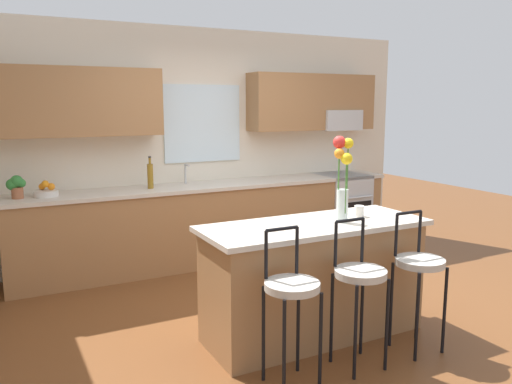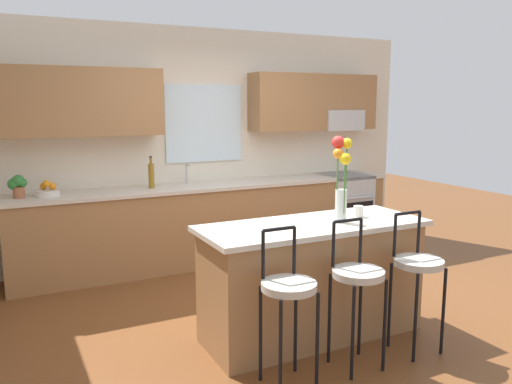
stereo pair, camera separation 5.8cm
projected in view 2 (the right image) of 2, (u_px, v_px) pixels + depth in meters
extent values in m
plane|color=brown|center=(287.00, 311.00, 4.65)|extent=(14.00, 14.00, 0.00)
cube|color=beige|center=(202.00, 144.00, 6.23)|extent=(5.60, 0.12, 2.70)
cube|color=#996B42|center=(78.00, 102.00, 5.31)|extent=(1.72, 0.34, 0.70)
cube|color=#996B42|center=(314.00, 102.00, 6.58)|extent=(1.72, 0.34, 0.70)
cube|color=silver|center=(204.00, 124.00, 6.13)|extent=(0.95, 0.03, 0.90)
cube|color=#B7BABC|center=(339.00, 120.00, 6.76)|extent=(0.56, 0.36, 0.26)
cube|color=#996B42|center=(215.00, 224.00, 6.07)|extent=(4.50, 0.60, 0.88)
cube|color=beige|center=(214.00, 185.00, 5.99)|extent=(4.56, 0.64, 0.04)
cube|color=#B7BABC|center=(192.00, 191.00, 5.88)|extent=(0.54, 0.38, 0.11)
cylinder|color=#B7BABC|center=(187.00, 174.00, 5.99)|extent=(0.02, 0.02, 0.22)
cylinder|color=#B7BABC|center=(188.00, 165.00, 5.92)|extent=(0.02, 0.12, 0.02)
cube|color=#B7BABC|center=(342.00, 209.00, 6.85)|extent=(0.60, 0.60, 0.92)
cube|color=black|center=(356.00, 217.00, 6.60)|extent=(0.52, 0.02, 0.40)
cylinder|color=#B7BABC|center=(358.00, 198.00, 6.53)|extent=(0.50, 0.02, 0.02)
cube|color=#996B42|center=(312.00, 282.00, 4.10)|extent=(1.72, 0.62, 0.88)
cube|color=beige|center=(313.00, 226.00, 4.02)|extent=(1.80, 0.70, 0.04)
cylinder|color=black|center=(280.00, 351.00, 3.19)|extent=(0.02, 0.02, 0.66)
cylinder|color=black|center=(317.00, 342.00, 3.31)|extent=(0.02, 0.02, 0.66)
cylinder|color=black|center=(260.00, 334.00, 3.43)|extent=(0.02, 0.02, 0.66)
cylinder|color=black|center=(295.00, 326.00, 3.55)|extent=(0.02, 0.02, 0.66)
cylinder|color=#B2ADA3|center=(289.00, 286.00, 3.31)|extent=(0.36, 0.36, 0.05)
cylinder|color=black|center=(263.00, 255.00, 3.35)|extent=(0.02, 0.02, 0.32)
cylinder|color=black|center=(294.00, 250.00, 3.45)|extent=(0.02, 0.02, 0.32)
cylinder|color=black|center=(279.00, 229.00, 3.37)|extent=(0.23, 0.02, 0.02)
cylinder|color=black|center=(353.00, 334.00, 3.43)|extent=(0.02, 0.02, 0.66)
cylinder|color=black|center=(385.00, 326.00, 3.55)|extent=(0.02, 0.02, 0.66)
cylinder|color=black|center=(329.00, 319.00, 3.67)|extent=(0.02, 0.02, 0.66)
cylinder|color=black|center=(360.00, 312.00, 3.79)|extent=(0.02, 0.02, 0.66)
cylinder|color=#B2ADA3|center=(358.00, 273.00, 3.55)|extent=(0.36, 0.36, 0.05)
cylinder|color=black|center=(333.00, 245.00, 3.59)|extent=(0.02, 0.02, 0.32)
cylinder|color=black|center=(361.00, 241.00, 3.69)|extent=(0.02, 0.02, 0.32)
cylinder|color=black|center=(348.00, 220.00, 3.61)|extent=(0.23, 0.02, 0.02)
cylinder|color=black|center=(415.00, 318.00, 3.68)|extent=(0.02, 0.02, 0.66)
cylinder|color=black|center=(443.00, 312.00, 3.80)|extent=(0.02, 0.02, 0.66)
cylinder|color=black|center=(390.00, 305.00, 3.92)|extent=(0.02, 0.02, 0.66)
cylinder|color=black|center=(417.00, 299.00, 4.04)|extent=(0.02, 0.02, 0.66)
cylinder|color=#B2ADA3|center=(419.00, 263.00, 3.80)|extent=(0.36, 0.36, 0.05)
cylinder|color=black|center=(395.00, 236.00, 3.83)|extent=(0.02, 0.02, 0.32)
cylinder|color=black|center=(419.00, 232.00, 3.94)|extent=(0.02, 0.02, 0.32)
cylinder|color=black|center=(408.00, 213.00, 3.86)|extent=(0.23, 0.02, 0.02)
cylinder|color=silver|center=(341.00, 206.00, 4.02)|extent=(0.09, 0.09, 0.26)
cylinder|color=#3D722D|center=(346.00, 178.00, 4.01)|extent=(0.01, 0.01, 0.54)
sphere|color=yellow|center=(347.00, 143.00, 3.96)|extent=(0.08, 0.08, 0.08)
cylinder|color=#3D722D|center=(337.00, 177.00, 4.01)|extent=(0.01, 0.01, 0.54)
sphere|color=red|center=(338.00, 142.00, 3.97)|extent=(0.10, 0.10, 0.10)
cylinder|color=#3D722D|center=(337.00, 184.00, 3.97)|extent=(0.01, 0.01, 0.46)
sphere|color=orange|center=(338.00, 154.00, 3.93)|extent=(0.08, 0.08, 0.08)
cylinder|color=#3D722D|center=(345.00, 186.00, 3.95)|extent=(0.01, 0.01, 0.42)
sphere|color=yellow|center=(345.00, 159.00, 3.92)|extent=(0.09, 0.09, 0.09)
cylinder|color=silver|center=(358.00, 211.00, 4.23)|extent=(0.08, 0.08, 0.09)
cylinder|color=silver|center=(47.00, 193.00, 5.19)|extent=(0.24, 0.24, 0.06)
sphere|color=orange|center=(52.00, 186.00, 5.20)|extent=(0.07, 0.07, 0.07)
sphere|color=orange|center=(43.00, 186.00, 5.21)|extent=(0.07, 0.07, 0.07)
sphere|color=orange|center=(46.00, 184.00, 5.17)|extent=(0.07, 0.07, 0.07)
cylinder|color=olive|center=(151.00, 176.00, 5.64)|extent=(0.06, 0.06, 0.27)
cylinder|color=olive|center=(151.00, 161.00, 5.61)|extent=(0.03, 0.03, 0.07)
cylinder|color=black|center=(151.00, 157.00, 5.61)|extent=(0.03, 0.03, 0.02)
cylinder|color=#9E5B3D|center=(19.00, 192.00, 5.07)|extent=(0.11, 0.11, 0.11)
sphere|color=#2D7A33|center=(18.00, 181.00, 5.05)|extent=(0.12, 0.12, 0.12)
sphere|color=#2D7A33|center=(14.00, 184.00, 5.05)|extent=(0.12, 0.12, 0.12)
sphere|color=#2D7A33|center=(23.00, 183.00, 5.06)|extent=(0.09, 0.09, 0.09)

